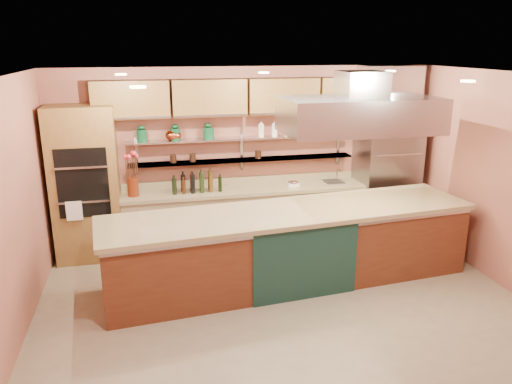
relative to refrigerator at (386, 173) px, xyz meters
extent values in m
cube|color=gray|center=(-2.35, -2.14, -1.06)|extent=(6.00, 5.00, 0.02)
cube|color=black|center=(-2.35, -2.14, 1.75)|extent=(6.00, 5.00, 0.02)
cube|color=#AA6350|center=(-2.35, 0.36, 0.35)|extent=(6.00, 0.04, 2.80)
cube|color=#AA6350|center=(-2.35, -4.64, 0.35)|extent=(6.00, 0.04, 2.80)
cube|color=#AA6350|center=(-5.35, -2.14, 0.35)|extent=(0.04, 5.00, 2.80)
cube|color=olive|center=(-4.80, 0.04, 0.10)|extent=(0.95, 0.64, 2.30)
cube|color=gray|center=(0.00, 0.00, 0.00)|extent=(0.95, 0.72, 2.10)
cube|color=#A08360|center=(-2.40, 0.06, -0.58)|extent=(3.84, 0.64, 0.93)
cube|color=#B5B8BC|center=(-2.40, 0.23, 0.30)|extent=(3.60, 0.26, 0.03)
cube|color=#B5B8BC|center=(-2.40, 0.23, 0.65)|extent=(3.60, 0.26, 0.03)
cube|color=olive|center=(-2.35, 0.18, 1.30)|extent=(4.60, 0.36, 0.55)
cube|color=#B5B8BC|center=(-1.19, -1.43, 1.20)|extent=(2.00, 1.00, 0.45)
cube|color=#FFE5A5|center=(-2.35, -1.94, 1.72)|extent=(4.00, 2.80, 0.02)
cube|color=#5E2E1A|center=(-2.09, -1.43, -0.54)|extent=(4.97, 1.51, 1.02)
cylinder|color=maroon|center=(-4.13, 0.01, 0.02)|extent=(0.17, 0.17, 0.29)
cube|color=black|center=(-3.17, 0.01, 0.01)|extent=(0.85, 0.47, 0.26)
cube|color=white|center=(-1.62, 0.01, -0.07)|extent=(0.19, 0.16, 0.10)
cylinder|color=silver|center=(-0.84, 0.11, -0.02)|extent=(0.03, 0.03, 0.21)
ellipsoid|color=#B64A2A|center=(-3.51, 0.23, 0.74)|extent=(0.24, 0.24, 0.16)
cylinder|color=#0F4929|center=(-2.93, 0.23, 0.75)|extent=(0.18, 0.18, 0.17)
camera|label=1|loc=(-3.93, -7.40, 2.07)|focal=35.00mm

